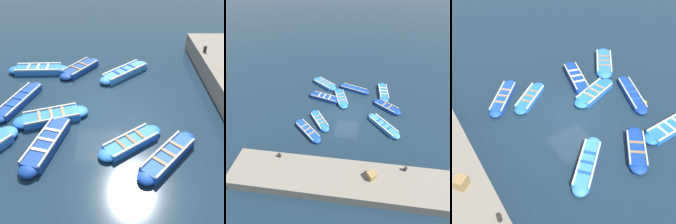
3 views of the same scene
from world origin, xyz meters
TOP-DOWN VIEW (x-y plane):
  - ground_plane at (0.00, 0.00)m, footprint 120.00×120.00m
  - boat_far_corner at (-1.47, -3.51)m, footprint 3.27×3.11m
  - boat_centre at (-1.53, 2.56)m, footprint 3.00×2.50m
  - boat_bow_out at (1.95, 2.69)m, footprint 1.76×3.81m
  - boat_broadside at (2.12, 0.86)m, footprint 3.61×1.96m
  - boat_inner_gap at (-2.94, 3.37)m, footprint 2.90×3.11m
  - boat_drifting at (4.02, -0.47)m, footprint 1.90×3.80m
  - boat_outer_right at (1.27, -4.02)m, footprint 2.57×3.08m
  - boat_mid_row at (3.82, -3.84)m, footprint 3.66×1.06m
  - bollard_north at (-6.37, -4.49)m, footprint 0.20×0.20m
  - buoy_orange_near at (4.18, -1.47)m, footprint 0.27×0.27m

SIDE VIEW (x-z plane):
  - ground_plane at x=0.00m, z-range 0.00..0.00m
  - buoy_orange_near at x=4.18m, z-range 0.00..0.27m
  - boat_centre at x=-1.53m, z-range -0.03..0.33m
  - boat_drifting at x=4.02m, z-range -0.03..0.34m
  - boat_outer_right at x=1.27m, z-range -0.03..0.36m
  - boat_broadside at x=2.12m, z-range -0.03..0.36m
  - boat_mid_row at x=3.82m, z-range -0.03..0.38m
  - boat_inner_gap at x=-2.94m, z-range -0.03..0.38m
  - boat_far_corner at x=-1.47m, z-range -0.03..0.39m
  - boat_bow_out at x=1.95m, z-range -0.03..0.43m
  - bollard_north at x=-6.37m, z-range 1.08..1.43m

